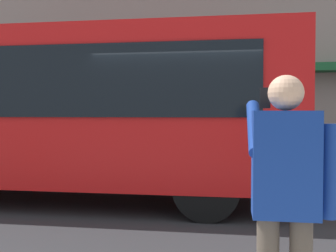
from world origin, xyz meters
TOP-DOWN VIEW (x-y plane):
  - ground_plane at (0.00, 0.00)m, footprint 60.00×60.00m
  - red_bus at (2.57, -0.18)m, footprint 9.05×2.54m
  - pedestrian_photographer at (-1.15, 4.29)m, footprint 0.53×0.52m

SIDE VIEW (x-z plane):
  - ground_plane at x=0.00m, z-range 0.00..0.00m
  - pedestrian_photographer at x=-1.15m, z-range 0.29..1.99m
  - red_bus at x=2.57m, z-range 0.14..3.22m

